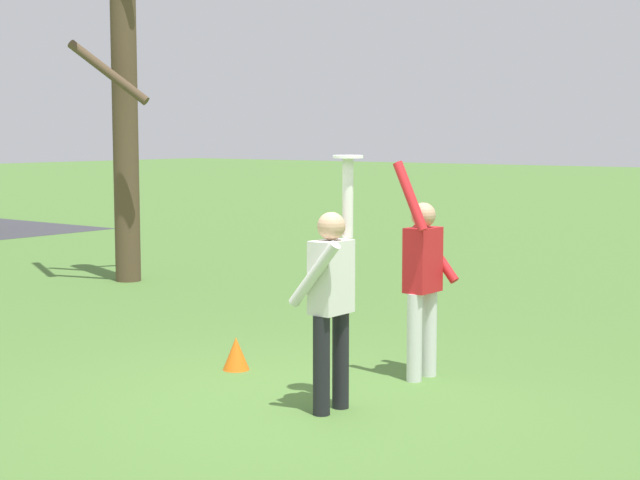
{
  "coord_description": "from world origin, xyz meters",
  "views": [
    {
      "loc": [
        -6.45,
        -5.09,
        2.28
      ],
      "look_at": [
        0.67,
        0.34,
        1.32
      ],
      "focal_mm": 55.83,
      "sensor_mm": 36.0,
      "label": 1
    }
  ],
  "objects_px": {
    "person_catcher": "(331,294)",
    "field_cone_orange": "(236,353)",
    "frisbee_disc": "(348,157)",
    "bare_tree_tall": "(123,68)",
    "person_defender": "(423,275)"
  },
  "relations": [
    {
      "from": "person_catcher",
      "to": "bare_tree_tall",
      "type": "height_order",
      "value": "bare_tree_tall"
    },
    {
      "from": "person_catcher",
      "to": "frisbee_disc",
      "type": "height_order",
      "value": "frisbee_disc"
    },
    {
      "from": "person_catcher",
      "to": "bare_tree_tall",
      "type": "xyz_separation_m",
      "value": [
        3.9,
        6.85,
        2.28
      ]
    },
    {
      "from": "frisbee_disc",
      "to": "bare_tree_tall",
      "type": "bearing_deg",
      "value": 61.78
    },
    {
      "from": "frisbee_disc",
      "to": "field_cone_orange",
      "type": "relative_size",
      "value": 0.78
    },
    {
      "from": "person_defender",
      "to": "field_cone_orange",
      "type": "xyz_separation_m",
      "value": [
        -0.79,
        1.61,
        -0.82
      ]
    },
    {
      "from": "person_catcher",
      "to": "person_defender",
      "type": "xyz_separation_m",
      "value": [
        1.4,
        -0.01,
        -0.0
      ]
    },
    {
      "from": "person_catcher",
      "to": "field_cone_orange",
      "type": "relative_size",
      "value": 6.5
    },
    {
      "from": "person_defender",
      "to": "frisbee_disc",
      "type": "bearing_deg",
      "value": 0.0
    },
    {
      "from": "frisbee_disc",
      "to": "bare_tree_tall",
      "type": "distance_m",
      "value": 7.86
    },
    {
      "from": "person_defender",
      "to": "field_cone_orange",
      "type": "distance_m",
      "value": 1.98
    },
    {
      "from": "bare_tree_tall",
      "to": "field_cone_orange",
      "type": "relative_size",
      "value": 22.88
    },
    {
      "from": "person_defender",
      "to": "frisbee_disc",
      "type": "relative_size",
      "value": 8.12
    },
    {
      "from": "person_catcher",
      "to": "person_defender",
      "type": "relative_size",
      "value": 1.02
    },
    {
      "from": "person_catcher",
      "to": "field_cone_orange",
      "type": "bearing_deg",
      "value": 69.86
    }
  ]
}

